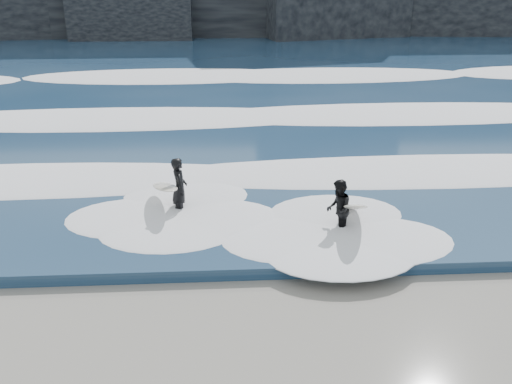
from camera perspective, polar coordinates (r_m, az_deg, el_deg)
ground at (r=10.36m, az=1.15°, el=-17.53°), size 120.00×120.00×0.00m
sea at (r=37.49m, az=-2.43°, el=12.46°), size 90.00×52.00×0.30m
foam_near at (r=18.04m, az=-1.10°, el=2.17°), size 60.00×3.20×0.20m
foam_mid at (r=24.72m, az=-1.80°, el=7.85°), size 60.00×4.00×0.24m
foam_far at (r=33.50m, az=-2.29°, el=11.78°), size 60.00×4.80×0.30m
surfer_left at (r=15.57m, az=-7.98°, el=0.42°), size 1.22×2.15×1.72m
surfer_right at (r=14.50m, az=8.56°, el=-1.68°), size 1.25×2.24×1.55m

